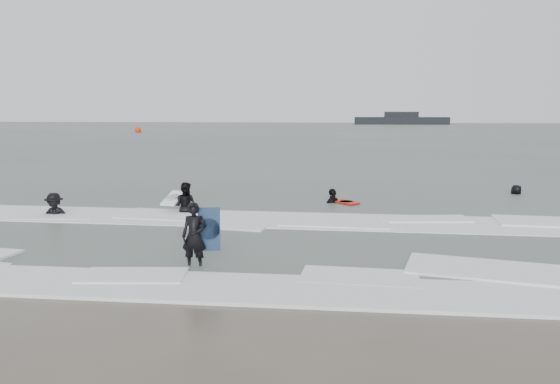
# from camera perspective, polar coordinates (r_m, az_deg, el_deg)

# --- Properties ---
(ground) EXTENTS (320.00, 320.00, 0.00)m
(ground) POSITION_cam_1_polar(r_m,az_deg,el_deg) (11.28, -3.38, -9.24)
(ground) COLOR brown
(ground) RESTS_ON ground
(sea) EXTENTS (320.00, 320.00, 0.00)m
(sea) POSITION_cam_1_polar(r_m,az_deg,el_deg) (90.64, 6.28, 6.22)
(sea) COLOR #47544C
(sea) RESTS_ON ground
(surfer_centre) EXTENTS (0.55, 0.36, 1.50)m
(surfer_centre) POSITION_cam_1_polar(r_m,az_deg,el_deg) (12.23, -8.88, -7.93)
(surfer_centre) COLOR black
(surfer_centre) RESTS_ON ground
(surfer_wading) EXTENTS (0.89, 0.74, 1.64)m
(surfer_wading) POSITION_cam_1_polar(r_m,az_deg,el_deg) (18.61, -9.85, -2.31)
(surfer_wading) COLOR black
(surfer_wading) RESTS_ON ground
(surfer_breaker) EXTENTS (1.16, 0.79, 1.66)m
(surfer_breaker) POSITION_cam_1_polar(r_m,az_deg,el_deg) (19.29, -22.47, -2.45)
(surfer_breaker) COLOR black
(surfer_breaker) RESTS_ON ground
(surfer_right_near) EXTENTS (1.00, 1.03, 1.73)m
(surfer_right_near) POSITION_cam_1_polar(r_m,az_deg,el_deg) (20.50, 5.54, -1.24)
(surfer_right_near) COLOR black
(surfer_right_near) RESTS_ON ground
(surfer_right_far) EXTENTS (0.91, 0.90, 1.58)m
(surfer_right_far) POSITION_cam_1_polar(r_m,az_deg,el_deg) (24.51, 23.45, -0.31)
(surfer_right_far) COLOR black
(surfer_right_far) RESTS_ON ground
(surf_foam) EXTENTS (30.03, 9.06, 0.09)m
(surf_foam) POSITION_cam_1_polar(r_m,az_deg,el_deg) (14.79, -0.66, -4.79)
(surf_foam) COLOR white
(surf_foam) RESTS_ON ground
(bodyboards) EXTENTS (6.57, 9.17, 1.25)m
(bodyboards) POSITION_cam_1_polar(r_m,az_deg,el_deg) (16.89, -3.02, -1.56)
(bodyboards) COLOR #0D213F
(bodyboards) RESTS_ON ground
(buoy) EXTENTS (1.00, 1.00, 1.65)m
(buoy) POSITION_cam_1_polar(r_m,az_deg,el_deg) (92.27, -14.61, 6.26)
(buoy) COLOR red
(buoy) RESTS_ON ground
(vessel_horizon) EXTENTS (24.63, 4.40, 3.34)m
(vessel_horizon) POSITION_cam_1_polar(r_m,az_deg,el_deg) (149.80, 12.55, 7.37)
(vessel_horizon) COLOR black
(vessel_horizon) RESTS_ON ground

